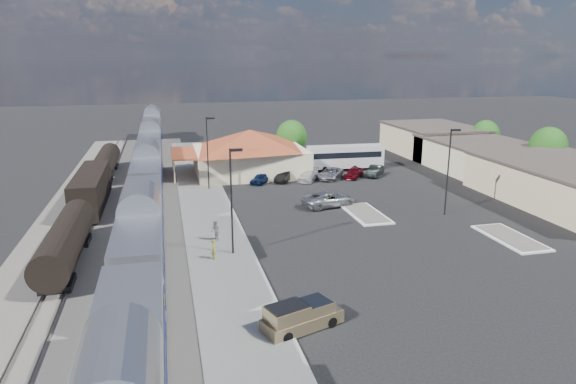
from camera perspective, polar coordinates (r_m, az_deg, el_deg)
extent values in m
plane|color=black|center=(51.14, 5.28, -3.47)|extent=(280.00, 280.00, 0.00)
cube|color=#4C4944|center=(56.41, -18.19, -2.35)|extent=(16.00, 100.00, 0.12)
cube|color=gray|center=(54.40, -8.87, -2.35)|extent=(5.50, 92.00, 0.18)
cube|color=silver|center=(39.42, -15.89, -4.96)|extent=(3.00, 20.00, 5.00)
cube|color=black|center=(40.41, -15.61, -8.63)|extent=(2.20, 16.00, 0.60)
cube|color=silver|center=(59.63, -15.27, 1.76)|extent=(3.00, 20.00, 5.00)
cube|color=black|center=(60.29, -15.09, -0.78)|extent=(2.20, 16.00, 0.60)
cube|color=silver|center=(80.25, -14.96, 5.06)|extent=(3.00, 20.00, 5.00)
cube|color=black|center=(80.74, -14.83, 3.14)|extent=(2.20, 16.00, 0.60)
cube|color=silver|center=(101.02, -14.78, 7.00)|extent=(3.00, 20.00, 5.00)
cube|color=black|center=(101.41, -14.68, 5.46)|extent=(2.20, 16.00, 0.60)
cylinder|color=black|center=(44.01, -23.48, -4.87)|extent=(2.80, 14.00, 2.80)
cube|color=black|center=(44.62, -23.25, -7.05)|extent=(2.20, 12.00, 0.60)
cube|color=black|center=(59.17, -21.04, 0.34)|extent=(2.80, 14.00, 3.60)
cube|color=black|center=(59.64, -20.87, -1.43)|extent=(2.20, 12.00, 0.60)
cylinder|color=black|center=(74.72, -19.59, 3.26)|extent=(2.80, 14.00, 2.80)
cube|color=black|center=(75.07, -19.47, 1.91)|extent=(2.20, 12.00, 0.60)
cube|color=beige|center=(72.21, -4.24, 3.46)|extent=(15.00, 12.00, 3.60)
pyramid|color=maroon|center=(71.67, -4.29, 5.89)|extent=(15.30, 12.24, 2.60)
cube|color=maroon|center=(71.06, -11.54, 4.25)|extent=(3.20, 9.60, 0.25)
cube|color=#C6B28C|center=(65.03, 29.39, 0.55)|extent=(14.00, 22.00, 4.20)
cube|color=#C6B28C|center=(78.78, 20.60, 3.66)|extent=(12.00, 18.00, 4.00)
cube|color=#3F3833|center=(78.43, 20.75, 5.20)|extent=(12.40, 18.40, 0.30)
cube|color=#C6B28C|center=(90.47, 15.70, 5.56)|extent=(12.00, 16.00, 4.50)
cube|color=#3F3833|center=(90.13, 15.81, 7.06)|extent=(12.40, 16.40, 0.30)
cube|color=silver|center=(54.26, 8.61, -2.41)|extent=(3.30, 7.50, 0.15)
cube|color=#4C4944|center=(54.23, 8.61, -2.32)|extent=(2.70, 6.90, 0.10)
cube|color=silver|center=(50.85, 23.47, -4.71)|extent=(3.30, 7.50, 0.15)
cube|color=#4C4944|center=(50.82, 23.48, -4.61)|extent=(2.70, 6.90, 0.10)
cylinder|color=black|center=(41.79, -6.30, -1.24)|extent=(0.16, 0.16, 9.00)
cube|color=black|center=(40.87, -5.77, 4.67)|extent=(1.00, 0.25, 0.22)
cylinder|color=black|center=(63.13, -8.92, 4.16)|extent=(0.16, 0.16, 9.00)
cube|color=black|center=(62.52, -8.62, 8.11)|extent=(1.00, 0.25, 0.22)
cylinder|color=black|center=(54.93, 17.34, 2.07)|extent=(0.16, 0.16, 9.00)
cube|color=black|center=(54.45, 18.14, 6.56)|extent=(1.00, 0.25, 0.22)
cylinder|color=#382314|center=(77.82, 26.68, 2.46)|extent=(0.30, 0.30, 2.86)
ellipsoid|color=#134513|center=(77.35, 26.92, 4.48)|extent=(4.94, 4.94, 5.46)
cylinder|color=#382314|center=(88.75, 20.93, 4.32)|extent=(0.30, 0.30, 2.55)
ellipsoid|color=#134513|center=(88.37, 21.08, 5.91)|extent=(4.41, 4.41, 4.87)
cylinder|color=#382314|center=(79.56, 0.39, 4.25)|extent=(0.30, 0.30, 2.73)
ellipsoid|color=#134513|center=(79.11, 0.40, 6.15)|extent=(4.71, 4.71, 5.21)
cube|color=#927E5A|center=(32.05, 1.60, -14.12)|extent=(5.36, 3.39, 0.82)
cube|color=#927E5A|center=(31.75, 1.61, -13.11)|extent=(2.38, 2.27, 0.87)
cube|color=#927E5A|center=(31.70, 1.61, -12.97)|extent=(2.86, 2.44, 1.01)
cylinder|color=black|center=(32.40, 4.87, -14.19)|extent=(0.71, 0.46, 0.66)
cylinder|color=black|center=(33.55, 3.11, -13.07)|extent=(0.71, 0.46, 0.66)
cylinder|color=black|center=(30.77, -0.07, -15.83)|extent=(0.71, 0.46, 0.66)
cylinder|color=black|center=(31.98, -1.72, -14.56)|extent=(0.71, 0.46, 0.66)
imported|color=#9B9EA3|center=(56.46, 4.55, -0.80)|extent=(6.43, 4.03, 1.66)
cube|color=white|center=(74.87, 6.38, 3.96)|extent=(11.11, 2.80, 3.12)
cube|color=black|center=(74.80, 6.39, 4.24)|extent=(10.23, 2.80, 0.83)
cylinder|color=black|center=(75.45, 9.39, 2.72)|extent=(0.84, 0.31, 0.83)
cylinder|color=black|center=(77.42, 8.83, 3.05)|extent=(0.84, 0.31, 0.83)
cylinder|color=black|center=(73.23, 4.14, 2.52)|extent=(0.84, 0.31, 0.83)
cylinder|color=black|center=(75.26, 3.70, 2.86)|extent=(0.84, 0.31, 0.83)
imported|color=gold|center=(41.93, -8.22, -6.30)|extent=(0.54, 0.69, 1.65)
imported|color=silver|center=(45.94, -8.07, -4.26)|extent=(1.00, 1.10, 1.83)
imported|color=#0D1C41|center=(66.77, -3.01, 1.56)|extent=(3.73, 4.13, 1.36)
imported|color=black|center=(67.69, -0.39, 1.80)|extent=(3.63, 4.53, 1.45)
imported|color=silver|center=(68.20, 2.28, 1.86)|extent=(4.18, 5.10, 1.39)
imported|color=gray|center=(69.39, 4.76, 2.08)|extent=(4.95, 5.68, 1.45)
imported|color=maroon|center=(70.17, 7.32, 2.16)|extent=(4.04, 4.44, 1.46)
imported|color=black|center=(71.63, 9.63, 2.32)|extent=(3.95, 4.44, 1.46)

